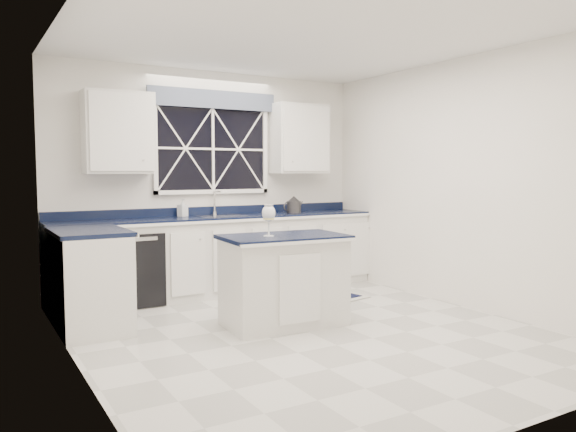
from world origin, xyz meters
TOP-DOWN VIEW (x-y plane):
  - ground at (0.00, 0.00)m, footprint 4.50×4.50m
  - back_wall at (0.00, 2.25)m, footprint 4.00×0.10m
  - base_cabinets at (-0.33, 1.78)m, footprint 3.99×1.60m
  - countertop at (0.00, 1.95)m, footprint 3.98×0.64m
  - dishwasher at (-1.10, 1.95)m, footprint 0.60×0.58m
  - window at (0.00, 2.20)m, footprint 1.65×0.09m
  - upper_cabinets at (0.00, 2.08)m, footprint 3.10×0.34m
  - faucet at (0.00, 2.14)m, footprint 0.05×0.20m
  - island at (-0.07, 0.35)m, footprint 1.21×0.78m
  - rug at (0.65, 1.11)m, footprint 1.50×1.08m
  - kettle at (1.00, 1.93)m, footprint 0.31×0.20m
  - wine_glass at (-0.24, 0.33)m, footprint 0.13×0.13m
  - soap_bottle at (-0.43, 2.11)m, footprint 0.12×0.12m

SIDE VIEW (x-z plane):
  - ground at x=0.00m, z-range 0.00..0.00m
  - rug at x=0.65m, z-range 0.00..0.02m
  - dishwasher at x=-1.10m, z-range 0.00..0.82m
  - island at x=-0.07m, z-range 0.00..0.87m
  - base_cabinets at x=-0.33m, z-range 0.00..0.90m
  - countertop at x=0.00m, z-range 0.90..0.94m
  - kettle at x=1.00m, z-range 0.93..1.15m
  - soap_bottle at x=-0.43m, z-range 0.94..1.15m
  - wine_glass at x=-0.24m, z-range 0.93..1.22m
  - faucet at x=0.00m, z-range 0.95..1.25m
  - back_wall at x=0.00m, z-range 0.00..2.70m
  - window at x=0.00m, z-range 1.20..2.46m
  - upper_cabinets at x=0.00m, z-range 1.45..2.35m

